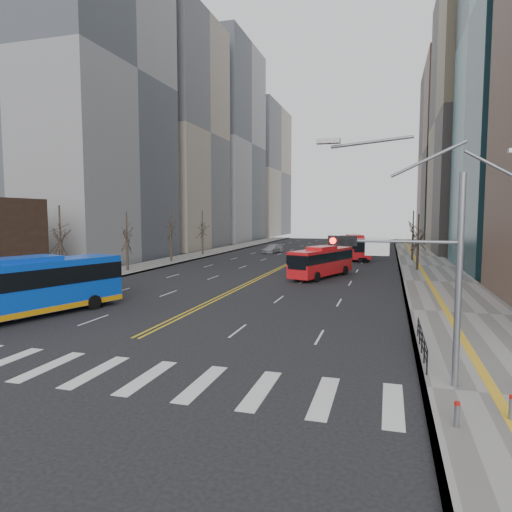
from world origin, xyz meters
TOP-DOWN VIEW (x-y plane):
  - ground at (0.00, 0.00)m, footprint 220.00×220.00m
  - sidewalk_right at (17.50, 45.00)m, footprint 7.00×130.00m
  - sidewalk_left at (-16.50, 45.00)m, footprint 5.00×130.00m
  - crosswalk at (0.00, 0.00)m, footprint 26.70×4.00m
  - centerline at (0.00, 55.00)m, footprint 0.55×100.00m
  - office_towers at (0.12, 68.51)m, footprint 83.00×134.00m
  - signal_mast at (13.77, 2.00)m, footprint 5.37×0.37m
  - pedestrian_railing at (14.30, 6.00)m, footprint 0.06×6.06m
  - bollards at (16.27, -0.17)m, footprint 2.87×3.17m
  - street_trees at (-7.18, 34.55)m, footprint 35.20×47.20m
  - blue_bus at (-9.26, 7.11)m, footprint 6.68×13.65m
  - red_bus_near at (6.10, 31.31)m, footprint 5.58×10.39m
  - red_bus_far at (7.93, 53.08)m, footprint 5.26×11.51m
  - car_dark_mid at (9.02, 49.14)m, footprint 2.30×3.82m
  - car_silver at (-6.29, 59.58)m, footprint 3.39×5.45m
  - car_dark_far at (9.85, 64.16)m, footprint 3.63×5.06m

SIDE VIEW (x-z plane):
  - ground at x=0.00m, z-range 0.00..0.00m
  - crosswalk at x=0.00m, z-range 0.00..0.01m
  - centerline at x=0.00m, z-range 0.00..0.01m
  - sidewalk_right at x=17.50m, z-range 0.00..0.15m
  - sidewalk_left at x=-16.50m, z-range 0.00..0.15m
  - bollards at x=16.27m, z-range 0.16..0.94m
  - car_dark_mid at x=9.02m, z-range 0.00..1.22m
  - car_dark_far at x=9.85m, z-range 0.00..1.28m
  - car_silver at x=-6.29m, z-range 0.00..1.47m
  - pedestrian_railing at x=14.30m, z-range 0.31..1.33m
  - red_bus_near at x=6.10m, z-range 0.19..3.44m
  - red_bus_far at x=7.93m, z-range 0.20..3.76m
  - blue_bus at x=-9.26m, z-range 0.10..3.97m
  - signal_mast at x=13.77m, z-range 0.16..9.55m
  - street_trees at x=-7.18m, z-range 1.07..8.67m
  - office_towers at x=0.12m, z-range -5.08..52.92m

